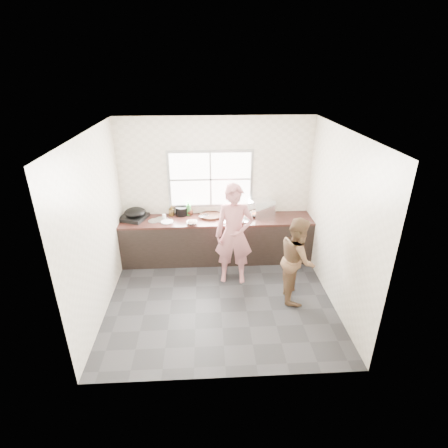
{
  "coord_description": "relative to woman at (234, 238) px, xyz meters",
  "views": [
    {
      "loc": [
        -0.2,
        -4.71,
        3.54
      ],
      "look_at": [
        0.1,
        0.65,
        1.05
      ],
      "focal_mm": 28.0,
      "sensor_mm": 36.0,
      "label": 1
    }
  ],
  "objects": [
    {
      "name": "bottle_green",
      "position": [
        -0.8,
        0.97,
        0.17
      ],
      "size": [
        0.14,
        0.14,
        0.29
      ],
      "primitive_type": "imported",
      "rotation": [
        0.0,
        0.0,
        -0.34
      ],
      "color": "#2A822F",
      "rests_on": "countertop"
    },
    {
      "name": "faucet",
      "position": [
        0.09,
        0.94,
        0.18
      ],
      "size": [
        0.02,
        0.02,
        0.3
      ],
      "primitive_type": "cylinder",
      "color": "silver",
      "rests_on": "countertop"
    },
    {
      "name": "person_side",
      "position": [
        0.96,
        -0.55,
        -0.13
      ],
      "size": [
        0.59,
        0.73,
        1.41
      ],
      "primitive_type": "imported",
      "rotation": [
        0.0,
        0.0,
        1.49
      ],
      "color": "brown",
      "rests_on": "floor"
    },
    {
      "name": "cleaver",
      "position": [
        -0.51,
        0.82,
        0.07
      ],
      "size": [
        0.22,
        0.21,
        0.01
      ],
      "primitive_type": "cube",
      "rotation": [
        0.0,
        0.0,
        0.7
      ],
      "color": "#A5A8AC",
      "rests_on": "cutting_board"
    },
    {
      "name": "pot_lid_right",
      "position": [
        -1.43,
        0.71,
        0.03
      ],
      "size": [
        0.29,
        0.29,
        0.01
      ],
      "primitive_type": "cylinder",
      "rotation": [
        0.0,
        0.0,
        0.41
      ],
      "color": "#B3B4BA",
      "rests_on": "countertop"
    },
    {
      "name": "floor",
      "position": [
        -0.26,
        -0.55,
        -0.84
      ],
      "size": [
        3.6,
        3.2,
        0.01
      ],
      "primitive_type": "cube",
      "color": "#29292C",
      "rests_on": "ground"
    },
    {
      "name": "glass_jar",
      "position": [
        -1.25,
        0.81,
        0.07
      ],
      "size": [
        0.08,
        0.08,
        0.09
      ],
      "primitive_type": "cylinder",
      "rotation": [
        0.0,
        0.0,
        0.27
      ],
      "color": "silver",
      "rests_on": "countertop"
    },
    {
      "name": "window_frame",
      "position": [
        -0.36,
        1.04,
        0.72
      ],
      "size": [
        1.6,
        0.05,
        1.1
      ],
      "primitive_type": "cube",
      "color": "#9EA0A5",
      "rests_on": "wall_back"
    },
    {
      "name": "black_pot",
      "position": [
        -0.93,
        0.97,
        0.11
      ],
      "size": [
        0.3,
        0.3,
        0.17
      ],
      "primitive_type": "cylinder",
      "rotation": [
        0.0,
        0.0,
        0.4
      ],
      "color": "black",
      "rests_on": "countertop"
    },
    {
      "name": "sink",
      "position": [
        0.09,
        0.74,
        0.03
      ],
      "size": [
        0.55,
        0.45,
        0.02
      ],
      "primitive_type": "cube",
      "color": "silver",
      "rests_on": "countertop"
    },
    {
      "name": "window_glazing",
      "position": [
        -0.36,
        1.02,
        0.72
      ],
      "size": [
        1.5,
        0.01,
        1.0
      ],
      "primitive_type": "cube",
      "color": "white",
      "rests_on": "window_frame"
    },
    {
      "name": "cutting_board",
      "position": [
        -0.38,
        0.87,
        0.05
      ],
      "size": [
        0.52,
        0.52,
        0.04
      ],
      "primitive_type": "cylinder",
      "rotation": [
        0.0,
        0.0,
        -0.28
      ],
      "color": "black",
      "rests_on": "countertop"
    },
    {
      "name": "countertop",
      "position": [
        -0.26,
        0.74,
        0.01
      ],
      "size": [
        3.6,
        0.64,
        0.04
      ],
      "primitive_type": "cube",
      "color": "#331914",
      "rests_on": "cabinet"
    },
    {
      "name": "burner",
      "position": [
        -1.83,
        0.84,
        0.06
      ],
      "size": [
        0.58,
        0.58,
        0.07
      ],
      "primitive_type": "cube",
      "rotation": [
        0.0,
        0.0,
        -0.36
      ],
      "color": "black",
      "rests_on": "countertop"
    },
    {
      "name": "wall_back",
      "position": [
        -0.26,
        1.06,
        0.52
      ],
      "size": [
        3.6,
        0.01,
        2.7
      ],
      "primitive_type": "cube",
      "color": "silver",
      "rests_on": "ground"
    },
    {
      "name": "pot_lid_left",
      "position": [
        -1.3,
        0.75,
        0.03
      ],
      "size": [
        0.29,
        0.29,
        0.01
      ],
      "primitive_type": "cylinder",
      "rotation": [
        0.0,
        0.0,
        -0.06
      ],
      "color": "#B9BBC0",
      "rests_on": "countertop"
    },
    {
      "name": "dish_rack",
      "position": [
        0.61,
        0.88,
        0.18
      ],
      "size": [
        0.49,
        0.41,
        0.32
      ],
      "primitive_type": "cube",
      "rotation": [
        0.0,
        0.0,
        0.33
      ],
      "color": "silver",
      "rests_on": "countertop"
    },
    {
      "name": "bottle_brown_short",
      "position": [
        -0.78,
        0.97,
        0.11
      ],
      "size": [
        0.15,
        0.15,
        0.16
      ],
      "primitive_type": "imported",
      "rotation": [
        0.0,
        0.0,
        0.23
      ],
      "color": "#3D1B0F",
      "rests_on": "countertop"
    },
    {
      "name": "woman",
      "position": [
        0.0,
        0.0,
        0.0
      ],
      "size": [
        0.65,
        0.46,
        1.67
      ],
      "primitive_type": "imported",
      "rotation": [
        0.0,
        0.0,
        -0.11
      ],
      "color": "#C6777C",
      "rests_on": "floor"
    },
    {
      "name": "cabinet",
      "position": [
        -0.26,
        0.74,
        -0.42
      ],
      "size": [
        3.6,
        0.62,
        0.82
      ],
      "primitive_type": "cube",
      "color": "black",
      "rests_on": "floor"
    },
    {
      "name": "bowl_mince",
      "position": [
        -0.73,
        0.55,
        0.05
      ],
      "size": [
        0.21,
        0.21,
        0.05
      ],
      "primitive_type": "imported",
      "rotation": [
        0.0,
        0.0,
        -0.05
      ],
      "color": "silver",
      "rests_on": "countertop"
    },
    {
      "name": "ceiling",
      "position": [
        -0.26,
        -0.55,
        1.87
      ],
      "size": [
        3.6,
        3.2,
        0.01
      ],
      "primitive_type": "cube",
      "color": "silver",
      "rests_on": "wall_back"
    },
    {
      "name": "bottle_brown_tall",
      "position": [
        -1.13,
        0.96,
        0.12
      ],
      "size": [
        0.09,
        0.09,
        0.18
      ],
      "primitive_type": "imported",
      "rotation": [
        0.0,
        0.0,
        -0.07
      ],
      "color": "#402D10",
      "rests_on": "countertop"
    },
    {
      "name": "wall_right",
      "position": [
        1.54,
        -0.55,
        0.52
      ],
      "size": [
        0.01,
        3.2,
        2.7
      ],
      "primitive_type": "cube",
      "color": "silver",
      "rests_on": "ground"
    },
    {
      "name": "wall_left",
      "position": [
        -2.07,
        -0.55,
        0.52
      ],
      "size": [
        0.01,
        3.2,
        2.7
      ],
      "primitive_type": "cube",
      "color": "silver",
      "rests_on": "ground"
    },
    {
      "name": "plate_food",
      "position": [
        -1.19,
        0.65,
        0.04
      ],
      "size": [
        0.28,
        0.28,
        0.02
      ],
      "primitive_type": "cylinder",
      "rotation": [
        0.0,
        0.0,
        -0.29
      ],
      "color": "silver",
      "rests_on": "countertop"
    },
    {
      "name": "wok",
      "position": [
        -1.79,
        0.84,
        0.16
      ],
      "size": [
        0.48,
        0.48,
        0.15
      ],
      "primitive_type": "ellipsoid",
      "rotation": [
        0.0,
        0.0,
        -0.24
      ],
      "color": "black",
      "rests_on": "burner"
    },
    {
      "name": "bowl_held",
      "position": [
        0.17,
        0.55,
        0.06
      ],
      "size": [
        0.22,
        0.22,
        0.06
      ],
      "primitive_type": "imported",
      "rotation": [
        0.0,
        0.0,
        -0.15
      ],
      "color": "white",
      "rests_on": "countertop"
    },
    {
      "name": "bowl_crabs",
      "position": [
        0.33,
        0.79,
        0.06
      ],
      "size": [
        0.2,
        0.2,
        0.06
      ],
      "primitive_type": "imported",
      "rotation": [
        0.0,
        0.0,
        0.1
      ],
      "color": "silver",
      "rests_on": "countertop"
    },
    {
      "name": "wall_front",
      "position": [
        -0.26,
        -2.15,
        0.52
      ],
      "size": [
        3.6,
        0.01,
        2.7
      ],
      "primitive_type": "cube",
      "color": "silver",
      "rests_on": "ground"
    }
  ]
}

